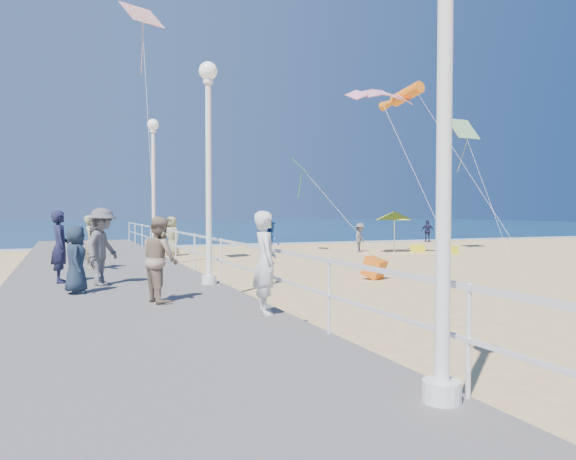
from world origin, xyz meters
name	(u,v)px	position (x,y,z in m)	size (l,w,h in m)	color
ground	(398,289)	(0.00, 0.00, 0.00)	(160.00, 160.00, 0.00)	#E2BA76
ocean	(133,226)	(0.00, 65.00, 0.01)	(160.00, 90.00, 0.05)	#0C2A4B
surf_line	(215,245)	(0.00, 20.50, 0.03)	(160.00, 1.20, 0.04)	white
boardwalk	(117,297)	(-7.50, 0.00, 0.20)	(5.00, 44.00, 0.40)	slate
railing	(221,248)	(-5.05, 0.00, 1.25)	(0.05, 42.00, 0.55)	white
lamp_post_near	(445,46)	(-5.35, -9.00, 3.66)	(0.44, 0.44, 5.32)	white
lamp_post_mid	(208,148)	(-5.35, 0.00, 3.66)	(0.44, 0.44, 5.32)	white
lamp_post_far	(153,172)	(-5.35, 9.00, 3.66)	(0.44, 0.44, 5.32)	white
woman_holding_toddler	(266,263)	(-5.40, -4.25, 1.28)	(0.64, 0.42, 1.76)	silver
toddler_held	(271,242)	(-5.25, -4.10, 1.63)	(0.37, 0.28, 0.75)	#3579C7
spectator_0	(60,247)	(-8.69, 1.55, 1.29)	(0.65, 0.43, 1.78)	#161832
spectator_1	(160,259)	(-6.87, -2.26, 1.23)	(0.81, 0.63, 1.66)	gray
spectator_2	(102,247)	(-7.76, 0.68, 1.32)	(1.19, 0.68, 1.84)	#525155
spectator_4	(76,260)	(-8.36, -0.50, 1.12)	(0.71, 0.46, 1.45)	#182436
spectator_5	(97,244)	(-7.68, 4.68, 1.15)	(1.39, 0.44, 1.50)	#5A5B5F
spectator_6	(91,242)	(-7.84, 4.80, 1.21)	(0.59, 0.39, 1.62)	gray
beach_walker_a	(360,237)	(5.74, 12.52, 0.76)	(0.99, 0.57, 1.53)	#5D5B61
beach_walker_b	(428,231)	(14.69, 19.10, 0.75)	(0.88, 0.37, 1.51)	#1C1A3A
beach_walker_c	(172,236)	(-3.83, 13.69, 0.94)	(0.92, 0.60, 1.89)	gray
box_kite	(374,270)	(0.46, 2.10, 0.30)	(0.55, 0.55, 0.60)	red
beach_umbrella	(394,215)	(7.39, 11.83, 1.91)	(1.90, 1.90, 2.14)	white
beach_chair_left	(418,249)	(8.38, 11.16, 0.20)	(0.55, 0.55, 0.40)	#FFF41A
beach_chair_right	(451,250)	(9.34, 9.74, 0.20)	(0.55, 0.55, 0.40)	yellow
kite_parafoil	(381,93)	(4.61, 8.67, 7.44)	(3.16, 0.90, 0.30)	#D61954
kite_windsock	(407,94)	(5.93, 8.55, 7.45)	(0.56, 0.56, 2.80)	orange
kite_diamond_multi	(463,129)	(11.21, 11.18, 6.53)	(1.49, 1.49, 0.02)	blue
kite_diamond_green	(300,166)	(2.84, 13.71, 4.49)	(1.07, 1.07, 0.02)	green
kite_diamond_redwhite	(142,15)	(-5.86, 8.01, 9.32)	(1.33, 1.33, 0.02)	red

